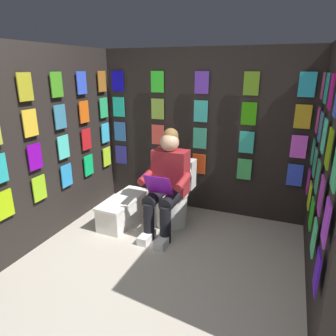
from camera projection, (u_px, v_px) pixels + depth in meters
ground_plane at (122, 316)px, 2.36m from camera, size 30.00×30.00×0.00m
display_wall_back at (202, 133)px, 3.90m from camera, size 2.76×0.14×2.06m
display_wall_left at (330, 171)px, 2.46m from camera, size 0.14×2.07×2.06m
display_wall_right at (57, 142)px, 3.43m from camera, size 0.14×2.07×2.06m
toilet at (174, 197)px, 3.72m from camera, size 0.41×0.56×0.77m
person_reading at (167, 182)px, 3.44m from camera, size 0.53×0.69×1.19m
comic_longbox_near at (124, 209)px, 3.78m from camera, size 0.35×0.81×0.31m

